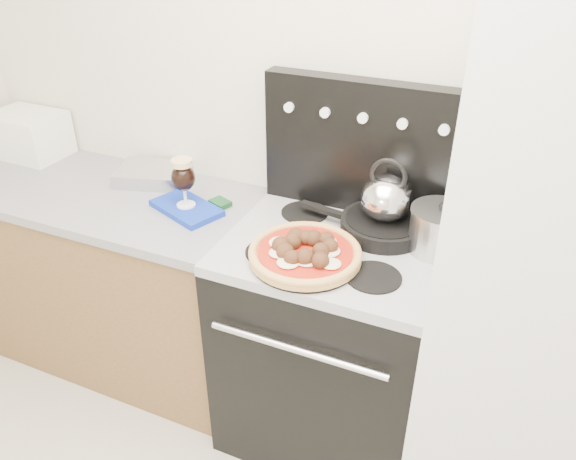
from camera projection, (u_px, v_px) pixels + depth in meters
The scene contains 16 objects.
room_shell at pixel (160, 310), 1.13m from camera, with size 3.52×3.01×2.52m.
base_cabinet at pixel (110, 277), 2.62m from camera, with size 1.45×0.60×0.86m, color brown.
countertop at pixel (92, 192), 2.39m from camera, with size 1.48×0.63×0.04m, color gray.
stove_body at pixel (331, 345), 2.22m from camera, with size 0.76×0.65×0.88m, color black.
cooktop at pixel (336, 247), 1.98m from camera, with size 0.76×0.65×0.04m, color #ADADB2.
backguard at pixel (364, 148), 2.05m from camera, with size 0.76×0.08×0.50m, color black.
fridge at pixel (553, 288), 1.69m from camera, with size 0.64×0.68×1.90m, color silver.
toaster_oven at pixel (29, 134), 2.62m from camera, with size 0.32×0.24×0.20m, color white.
foil_sheet at pixel (153, 174), 2.42m from camera, with size 0.30×0.22×0.06m, color white.
oven_mitt at pixel (186, 208), 2.20m from camera, with size 0.28×0.16×0.02m, color #1231AF.
beer_glass at pixel (184, 183), 2.14m from camera, with size 0.09×0.09×0.20m, color black, non-canonical shape.
pizza_pan at pixel (305, 259), 1.87m from camera, with size 0.36×0.36×0.01m, color black.
pizza at pixel (305, 251), 1.85m from camera, with size 0.37×0.37×0.05m, color tan, non-canonical shape.
skillet at pixel (383, 226), 2.01m from camera, with size 0.31×0.31×0.05m, color black.
tea_kettle at pixel (386, 195), 1.95m from camera, with size 0.18×0.18×0.20m, color silver, non-canonical shape.
stock_pot at pixel (439, 231), 1.89m from camera, with size 0.20×0.20×0.15m, color #BDBDBD.
Camera 1 is at (0.59, -0.41, 1.98)m, focal length 35.00 mm.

